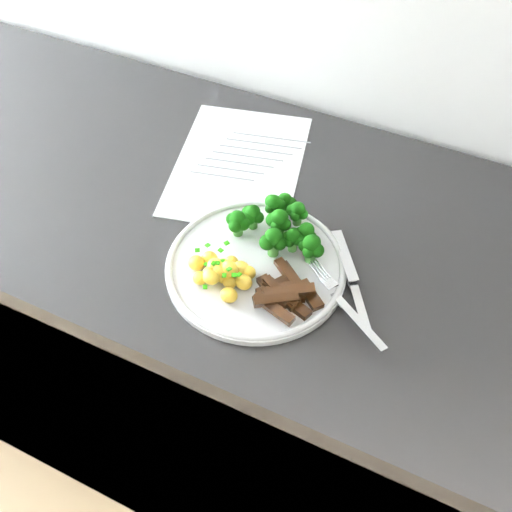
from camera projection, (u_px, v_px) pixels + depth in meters
counter at (292, 378)px, 1.28m from camera, size 2.38×0.59×0.89m
recipe_paper at (239, 164)px, 1.04m from camera, size 0.28×0.34×0.00m
plate at (256, 266)px, 0.89m from camera, size 0.27×0.27×0.02m
broccoli at (279, 225)px, 0.90m from camera, size 0.16×0.12×0.06m
potatoes at (222, 272)px, 0.86m from camera, size 0.10×0.09×0.04m
beef_strips at (284, 293)px, 0.84m from camera, size 0.10×0.11×0.03m
fork at (348, 307)px, 0.83m from camera, size 0.15×0.11×0.02m
knife at (355, 291)px, 0.86m from camera, size 0.12×0.16×0.02m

